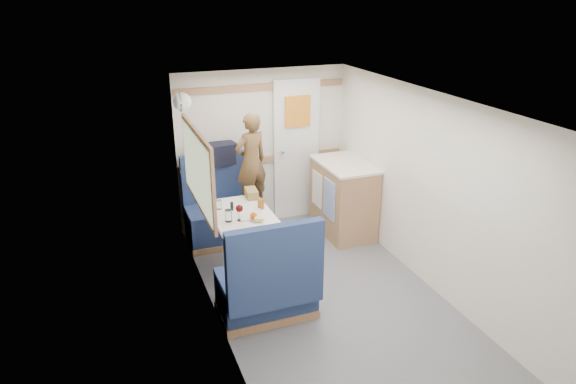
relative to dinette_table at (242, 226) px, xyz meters
name	(u,v)px	position (x,y,z in m)	size (l,w,h in m)	color
floor	(337,310)	(0.65, -1.00, -0.57)	(4.50, 4.50, 0.00)	#515156
ceiling	(345,106)	(0.65, -1.00, 1.43)	(4.50, 4.50, 0.00)	silver
wall_back	(263,148)	(0.65, 1.25, 0.43)	(2.20, 0.02, 2.00)	silver
wall_left	(221,236)	(-0.45, -1.00, 0.43)	(0.02, 4.50, 2.00)	silver
wall_right	(443,200)	(1.75, -1.00, 0.43)	(0.02, 4.50, 2.00)	silver
oak_trim_low	(264,160)	(0.65, 1.23, 0.28)	(2.15, 0.02, 0.08)	olive
oak_trim_high	(262,87)	(0.65, 1.23, 1.21)	(2.15, 0.02, 0.08)	olive
side_window	(197,170)	(-0.43, 0.00, 0.68)	(0.04, 1.30, 0.72)	#97A188
rear_door	(296,147)	(1.10, 1.22, 0.41)	(0.62, 0.12, 1.86)	white
dinette_table	(242,226)	(0.00, 0.00, 0.00)	(0.62, 0.92, 0.72)	white
bench_far	(223,217)	(0.00, 0.86, -0.27)	(0.90, 0.59, 1.05)	#171E4C
bench_near	(268,289)	(0.00, -0.86, -0.27)	(0.90, 0.59, 1.05)	#171E4C
ledge	(216,166)	(0.00, 1.12, 0.31)	(0.90, 0.14, 0.04)	olive
dome_light	(182,102)	(-0.39, 0.85, 1.18)	(0.20, 0.20, 0.20)	white
galley_counter	(343,198)	(1.47, 0.55, -0.10)	(0.57, 0.92, 0.92)	olive
person	(251,161)	(0.33, 0.71, 0.46)	(0.42, 0.28, 1.15)	brown
duffel_bag	(214,154)	(-0.01, 1.12, 0.46)	(0.53, 0.25, 0.25)	black
tray	(250,214)	(0.08, -0.08, 0.16)	(0.25, 0.32, 0.02)	white
orange_fruit	(253,216)	(0.06, -0.23, 0.21)	(0.07, 0.07, 0.07)	orange
cheese_block	(259,219)	(0.11, -0.29, 0.19)	(0.09, 0.06, 0.03)	#E2D682
wine_glass	(239,209)	(-0.06, -0.18, 0.28)	(0.08, 0.08, 0.17)	white
tumbler_left	(228,216)	(-0.18, -0.16, 0.21)	(0.08, 0.08, 0.12)	silver
tumbler_mid	(219,205)	(-0.19, 0.18, 0.20)	(0.06, 0.06, 0.10)	white
beer_glass	(261,204)	(0.22, 0.03, 0.21)	(0.07, 0.07, 0.11)	#915015
pepper_grinder	(232,206)	(-0.07, 0.10, 0.20)	(0.03, 0.03, 0.09)	black
bread_loaf	(251,193)	(0.22, 0.37, 0.20)	(0.12, 0.23, 0.09)	olive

